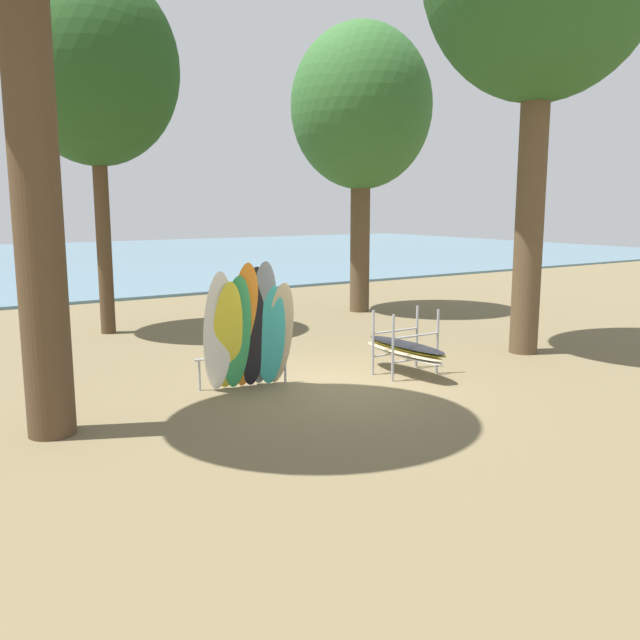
# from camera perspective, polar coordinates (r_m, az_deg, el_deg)

# --- Properties ---
(ground_plane) EXTENTS (80.00, 80.00, 0.00)m
(ground_plane) POSITION_cam_1_polar(r_m,az_deg,el_deg) (12.38, 1.48, -5.44)
(ground_plane) COLOR brown
(lake_water) EXTENTS (80.00, 36.00, 0.10)m
(lake_water) POSITION_cam_1_polar(r_m,az_deg,el_deg) (41.41, -23.60, 4.49)
(lake_water) COLOR slate
(lake_water) RESTS_ON ground
(tree_mid_behind) EXTENTS (4.13, 4.13, 8.41)m
(tree_mid_behind) POSITION_cam_1_polar(r_m,az_deg,el_deg) (20.74, 3.49, 17.27)
(tree_mid_behind) COLOR brown
(tree_mid_behind) RESTS_ON ground
(tree_far_left_back) EXTENTS (4.02, 4.02, 8.76)m
(tree_far_left_back) POSITION_cam_1_polar(r_m,az_deg,el_deg) (18.07, -18.42, 19.38)
(tree_far_left_back) COLOR #4C3823
(tree_far_left_back) RESTS_ON ground
(leaning_board_pile) EXTENTS (1.73, 0.93, 2.30)m
(leaning_board_pile) POSITION_cam_1_polar(r_m,az_deg,el_deg) (11.86, -6.00, -0.96)
(leaning_board_pile) COLOR white
(leaning_board_pile) RESTS_ON ground
(board_storage_rack) EXTENTS (1.15, 2.12, 1.25)m
(board_storage_rack) POSITION_cam_1_polar(r_m,az_deg,el_deg) (13.12, 7.18, -2.41)
(board_storage_rack) COLOR #9EA0A5
(board_storage_rack) RESTS_ON ground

